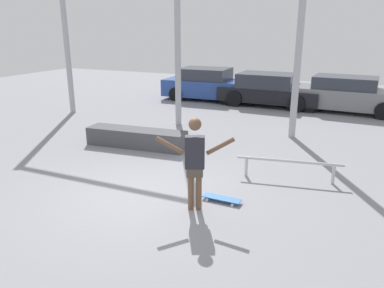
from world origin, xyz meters
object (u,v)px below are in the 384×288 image
at_px(skateboard, 222,198).
at_px(parked_car_blue, 207,84).
at_px(parked_car_grey, 347,95).
at_px(grind_box, 136,138).
at_px(grind_rail, 289,164).
at_px(parked_car_black, 269,90).
at_px(skateboarder, 195,158).

height_order(skateboard, parked_car_blue, parked_car_blue).
xyz_separation_m(parked_car_blue, parked_car_grey, (5.93, -0.21, -0.01)).
relative_size(grind_box, parked_car_blue, 0.71).
bearing_deg(skateboard, parked_car_blue, 115.44).
height_order(grind_box, parked_car_blue, parked_car_blue).
xyz_separation_m(grind_rail, parked_car_black, (-2.28, 7.90, 0.29)).
xyz_separation_m(grind_rail, parked_car_grey, (0.80, 7.86, 0.31)).
bearing_deg(skateboard, grind_box, 147.66).
relative_size(skateboard, grind_box, 0.27).
bearing_deg(parked_car_grey, skateboard, -97.43).
distance_m(skateboarder, parked_car_grey, 10.17).
height_order(skateboard, parked_car_grey, parked_car_grey).
xyz_separation_m(skateboard, parked_car_blue, (-4.17, 9.67, 0.62)).
bearing_deg(parked_car_black, grind_box, -104.32).
relative_size(grind_rail, parked_car_grey, 0.52).
bearing_deg(skateboard, grind_rail, 61.03).
bearing_deg(parked_car_black, parked_car_grey, 0.58).
bearing_deg(grind_box, parked_car_blue, 96.51).
bearing_deg(skateboard, parked_car_black, 100.00).
distance_m(parked_car_blue, parked_car_grey, 5.93).
distance_m(grind_box, parked_car_black, 7.50).
distance_m(skateboarder, grind_rail, 2.54).
distance_m(skateboard, parked_car_blue, 10.55).
bearing_deg(grind_rail, parked_car_blue, 122.42).
height_order(skateboard, grind_box, grind_box).
distance_m(grind_rail, parked_car_black, 8.22).
bearing_deg(grind_rail, grind_box, 170.90).
bearing_deg(parked_car_grey, skateboarder, -98.83).
bearing_deg(skateboarder, grind_box, 116.14).
xyz_separation_m(skateboarder, grind_rail, (1.31, 2.09, -0.63)).
relative_size(grind_rail, parked_car_blue, 0.56).
xyz_separation_m(skateboarder, parked_car_blue, (-3.82, 10.16, -0.30)).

